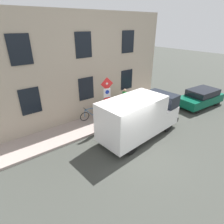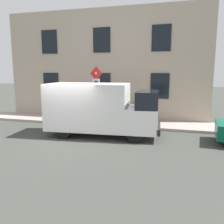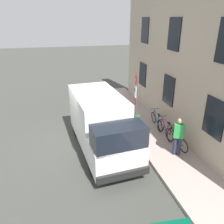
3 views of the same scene
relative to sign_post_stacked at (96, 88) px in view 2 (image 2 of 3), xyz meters
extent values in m
plane|color=#3C3F39|center=(-2.68, 0.30, -2.12)|extent=(80.00, 80.00, 0.00)
cube|color=#A8968E|center=(0.87, 0.30, -2.05)|extent=(2.16, 15.12, 0.14)
cube|color=#B3A38E|center=(2.30, 0.30, 1.32)|extent=(0.70, 13.12, 6.88)
cube|color=black|center=(1.93, -3.31, 0.08)|extent=(0.06, 1.10, 1.50)
cube|color=black|center=(1.93, 0.30, 0.08)|extent=(0.06, 1.10, 1.50)
cube|color=black|center=(1.93, 3.91, 0.08)|extent=(0.06, 1.10, 1.50)
cube|color=black|center=(1.93, -3.31, 2.83)|extent=(0.06, 1.10, 1.50)
cube|color=black|center=(1.93, 0.30, 2.83)|extent=(0.06, 1.10, 1.50)
cube|color=black|center=(1.93, 3.91, 2.83)|extent=(0.06, 1.10, 1.50)
cylinder|color=#474C47|center=(0.05, -0.01, -0.46)|extent=(0.09, 0.09, 3.04)
pyramid|color=silver|center=(-0.03, 0.01, 0.81)|extent=(0.15, 0.50, 0.50)
pyramid|color=red|center=(-0.03, 0.01, 0.81)|extent=(0.14, 0.55, 0.56)
cube|color=white|center=(-0.01, 0.00, 0.26)|extent=(0.13, 0.44, 0.56)
cylinder|color=#1933B2|center=(-0.04, 0.00, 0.32)|extent=(0.06, 0.24, 0.24)
pyramid|color=silver|center=(-0.03, 0.01, -0.29)|extent=(0.15, 0.50, 0.50)
pyramid|color=red|center=(-0.03, 0.01, -0.29)|extent=(0.14, 0.55, 0.56)
cube|color=white|center=(-1.96, -0.27, -0.71)|extent=(2.30, 3.95, 2.18)
cube|color=white|center=(-1.75, -2.86, -1.25)|extent=(2.11, 1.55, 1.10)
cube|color=black|center=(-1.74, -3.07, -0.35)|extent=(1.99, 1.13, 0.84)
cube|color=black|center=(-1.69, -3.61, -1.62)|extent=(2.01, 0.32, 0.28)
cylinder|color=black|center=(-0.89, -2.55, -1.74)|extent=(0.28, 0.78, 0.76)
cylinder|color=black|center=(-2.65, -2.69, -1.74)|extent=(0.28, 0.78, 0.76)
cylinder|color=black|center=(-1.16, 0.76, -1.74)|extent=(0.28, 0.78, 0.76)
cylinder|color=black|center=(-2.91, 0.62, -1.74)|extent=(0.28, 0.78, 0.76)
torus|color=black|center=(1.34, -1.27, -1.65)|extent=(0.18, 0.67, 0.66)
torus|color=black|center=(1.46, -2.32, -1.65)|extent=(0.18, 0.67, 0.66)
cylinder|color=black|center=(1.38, -1.61, -1.45)|extent=(0.10, 0.60, 0.60)
cylinder|color=black|center=(1.39, -1.68, -1.17)|extent=(0.12, 0.73, 0.07)
cylinder|color=black|center=(1.42, -1.97, -1.46)|extent=(0.06, 0.19, 0.55)
cylinder|color=black|center=(1.44, -2.11, -1.69)|extent=(0.08, 0.43, 0.12)
cylinder|color=black|center=(1.35, -1.30, -1.40)|extent=(0.05, 0.09, 0.50)
cube|color=black|center=(1.43, -2.04, -1.15)|extent=(0.10, 0.21, 0.06)
cylinder|color=#262626|center=(1.35, -1.32, -1.11)|extent=(0.46, 0.08, 0.03)
torus|color=black|center=(1.40, -0.23, -1.65)|extent=(0.19, 0.66, 0.65)
torus|color=black|center=(1.41, -1.28, -1.65)|extent=(0.19, 0.66, 0.65)
cylinder|color=purple|center=(1.40, -0.56, -1.45)|extent=(0.04, 0.60, 0.60)
cylinder|color=purple|center=(1.40, -0.64, -1.17)|extent=(0.04, 0.73, 0.07)
cylinder|color=purple|center=(1.40, -0.93, -1.46)|extent=(0.04, 0.18, 0.55)
cylinder|color=purple|center=(1.40, -1.06, -1.69)|extent=(0.04, 0.43, 0.12)
cylinder|color=purple|center=(1.40, -0.25, -1.40)|extent=(0.04, 0.09, 0.50)
cube|color=black|center=(1.40, -1.00, -1.15)|extent=(0.08, 0.20, 0.06)
cylinder|color=#262626|center=(1.40, -0.28, -1.11)|extent=(0.46, 0.03, 0.03)
torus|color=black|center=(1.45, 0.82, -1.65)|extent=(0.18, 0.67, 0.66)
torus|color=black|center=(1.35, -0.23, -1.65)|extent=(0.18, 0.67, 0.66)
cylinder|color=#1F60AF|center=(1.42, 0.48, -1.45)|extent=(0.10, 0.60, 0.60)
cylinder|color=#1F60AF|center=(1.41, 0.41, -1.17)|extent=(0.11, 0.73, 0.07)
cylinder|color=#1F60AF|center=(1.38, 0.12, -1.46)|extent=(0.05, 0.19, 0.55)
cylinder|color=#1F60AF|center=(1.37, -0.02, -1.69)|extent=(0.08, 0.43, 0.12)
cylinder|color=#1F60AF|center=(1.45, 0.79, -1.40)|extent=(0.04, 0.09, 0.50)
cube|color=black|center=(1.38, 0.04, -1.15)|extent=(0.10, 0.21, 0.06)
cylinder|color=#262626|center=(1.45, 0.77, -1.11)|extent=(0.46, 0.08, 0.03)
cylinder|color=#262B47|center=(1.17, -2.44, -1.56)|extent=(0.16, 0.16, 0.85)
cylinder|color=#262B47|center=(1.01, -2.35, -1.56)|extent=(0.16, 0.16, 0.85)
cube|color=green|center=(1.09, -2.40, -0.82)|extent=(0.48, 0.42, 0.62)
sphere|color=tan|center=(1.09, -2.40, -0.37)|extent=(0.22, 0.22, 0.22)
cylinder|color=#2D5133|center=(0.15, 0.14, -1.53)|extent=(0.44, 0.44, 0.90)
camera|label=1|loc=(-8.49, 6.20, 4.00)|focal=29.83mm
camera|label=2|loc=(-12.64, -4.46, 0.99)|focal=38.62mm
camera|label=3|loc=(-3.72, -9.78, 3.55)|focal=35.99mm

